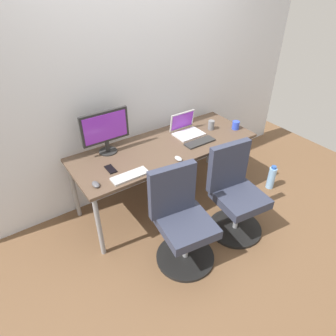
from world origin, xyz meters
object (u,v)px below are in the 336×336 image
(water_bottle_on_floor, at_px, (271,178))
(desktop_monitor, at_px, (105,129))
(coffee_mug, at_px, (236,125))
(office_chair_left, at_px, (181,222))
(office_chair_right, at_px, (235,195))
(open_laptop, at_px, (186,129))

(water_bottle_on_floor, relative_size, desktop_monitor, 0.65)
(coffee_mug, bearing_deg, desktop_monitor, 165.63)
(office_chair_left, xyz_separation_m, office_chair_right, (0.65, 0.00, 0.00))
(desktop_monitor, bearing_deg, office_chair_right, -48.47)
(office_chair_right, height_order, desktop_monitor, desktop_monitor)
(office_chair_right, relative_size, water_bottle_on_floor, 3.03)
(office_chair_left, relative_size, office_chair_right, 1.00)
(office_chair_right, relative_size, open_laptop, 3.03)
(desktop_monitor, relative_size, coffee_mug, 5.22)
(office_chair_left, height_order, water_bottle_on_floor, office_chair_left)
(water_bottle_on_floor, bearing_deg, office_chair_right, -167.04)
(office_chair_left, distance_m, coffee_mug, 1.39)
(water_bottle_on_floor, distance_m, open_laptop, 1.23)
(office_chair_right, distance_m, coffee_mug, 0.89)
(desktop_monitor, bearing_deg, water_bottle_on_floor, -23.98)
(office_chair_right, xyz_separation_m, water_bottle_on_floor, (0.86, 0.20, -0.28))
(office_chair_left, distance_m, office_chair_right, 0.65)
(office_chair_right, xyz_separation_m, coffee_mug, (0.56, 0.60, 0.34))
(office_chair_left, distance_m, desktop_monitor, 1.13)
(water_bottle_on_floor, height_order, open_laptop, open_laptop)
(office_chair_left, xyz_separation_m, open_laptop, (0.68, 0.84, 0.35))
(open_laptop, bearing_deg, water_bottle_on_floor, -37.48)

